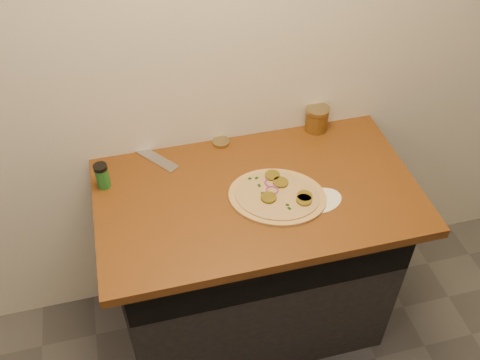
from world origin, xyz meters
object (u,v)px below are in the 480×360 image
object	(u,v)px
pizza	(278,195)
salsa_jar	(317,119)
spice_shaker	(102,176)
chefs_knife	(137,147)

from	to	relation	value
pizza	salsa_jar	xyz separation A→B (m)	(0.27, 0.35, 0.05)
pizza	spice_shaker	distance (m)	0.65
pizza	chefs_knife	xyz separation A→B (m)	(-0.47, 0.40, -0.00)
salsa_jar	spice_shaker	xyz separation A→B (m)	(-0.89, -0.13, -0.00)
pizza	salsa_jar	size ratio (longest dim) A/B	4.28
spice_shaker	salsa_jar	bearing A→B (deg)	8.48
salsa_jar	spice_shaker	size ratio (longest dim) A/B	1.04
chefs_knife	spice_shaker	size ratio (longest dim) A/B	2.98
salsa_jar	chefs_knife	bearing A→B (deg)	175.64
pizza	spice_shaker	xyz separation A→B (m)	(-0.61, 0.21, 0.04)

